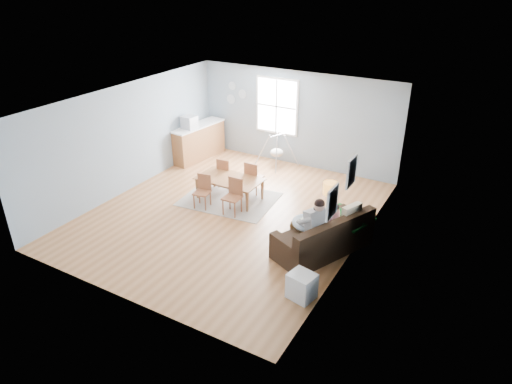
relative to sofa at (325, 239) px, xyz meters
The scene contains 22 objects.
room 3.31m from the sofa, behind, with size 8.40×9.40×3.90m.
window 5.15m from the sofa, 128.72° to the left, with size 1.32×0.08×1.62m.
pictures 1.74m from the sofa, 54.20° to the right, with size 0.05×1.34×0.74m.
wall_plates 6.14m from the sofa, 139.28° to the left, with size 0.67×0.02×0.66m.
sofa is the anchor object (origin of this frame).
green_throw 0.73m from the sofa, 72.69° to the left, with size 0.94×0.78×0.04m, color #145A1A.
beige_pillow 0.71m from the sofa, 47.35° to the left, with size 0.13×0.47×0.47m, color #B7AE8C.
father 0.53m from the sofa, 138.06° to the right, with size 0.99×0.72×1.33m.
nursing_pillow 0.54m from the sofa, 158.08° to the right, with size 0.52×0.52×0.14m, color #C9E2FB.
infant 0.58m from the sofa, 161.92° to the right, with size 0.19×0.36×0.13m.
toddler 0.46m from the sofa, 87.21° to the left, with size 0.56×0.39×0.83m.
floor_lamp 0.93m from the sofa, 103.83° to the left, with size 0.28×0.28×1.41m.
storage_cube 1.54m from the sofa, 83.05° to the right, with size 0.51×0.47×0.49m.
rug 3.11m from the sofa, 161.06° to the left, with size 2.23×1.70×0.01m, color gray.
dining_table 3.09m from the sofa, 161.06° to the left, with size 1.60×0.89×0.56m, color brown.
chair_sw 3.31m from the sofa, behind, with size 0.43×0.43×0.81m.
chair_se 2.52m from the sofa, 168.64° to the left, with size 0.40×0.40×0.86m.
chair_nw 3.71m from the sofa, 155.85° to the left, with size 0.40×0.40×0.82m.
chair_ne 3.04m from the sofa, 148.45° to the left, with size 0.40×0.40×0.86m.
counter 5.95m from the sofa, 151.03° to the left, with size 0.76×1.90×1.03m.
monitor 5.88m from the sofa, 154.19° to the left, with size 0.41×0.39×0.36m.
baby_swing 4.55m from the sofa, 129.50° to the left, with size 1.17×1.18×0.93m.
Camera 1 is at (5.15, -7.86, 5.22)m, focal length 32.00 mm.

